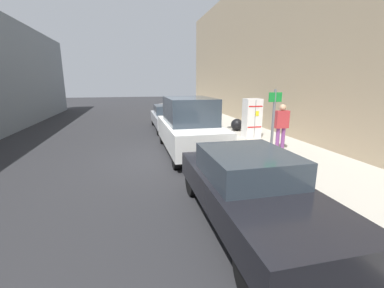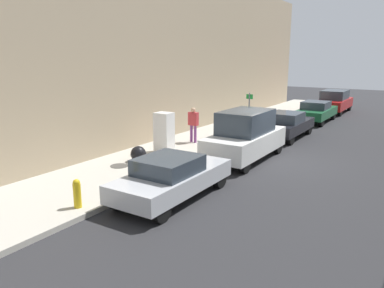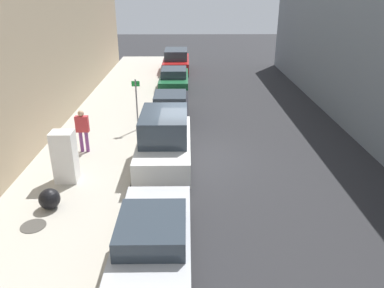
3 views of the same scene
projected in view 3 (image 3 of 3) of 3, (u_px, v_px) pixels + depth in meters
name	position (u px, v px, depth m)	size (l,w,h in m)	color
ground_plane	(192.00, 160.00, 14.79)	(80.00, 80.00, 0.00)	#28282B
sidewalk_slab	(87.00, 159.00, 14.71)	(4.03, 44.00, 0.16)	#B2ADA0
discarded_refrigerator	(65.00, 157.00, 12.57)	(0.74, 0.63, 1.79)	white
manhole_cover	(33.00, 226.00, 10.46)	(0.70, 0.70, 0.02)	#47443F
street_sign_post	(137.00, 102.00, 16.92)	(0.36, 0.07, 2.36)	slate
trash_bag	(49.00, 199.00, 11.20)	(0.63, 0.63, 0.63)	black
pedestrian_walking_far	(83.00, 128.00, 14.74)	(0.50, 0.23, 1.74)	#7A3D7F
parked_sedan_silver	(153.00, 239.00, 9.09)	(1.82, 4.40, 1.38)	silver
parked_van_white	(165.00, 141.00, 13.89)	(1.90, 4.71, 2.13)	silver
parked_sedan_dark	(170.00, 106.00, 18.88)	(1.78, 4.43, 1.41)	black
parked_sedan_green	(174.00, 78.00, 24.37)	(1.81, 4.50, 1.42)	#1E6038
parked_suv_red	(176.00, 60.00, 29.14)	(1.96, 4.79, 1.75)	red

